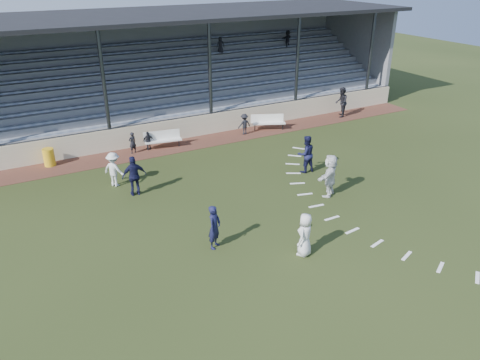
% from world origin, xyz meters
% --- Properties ---
extents(ground, '(90.00, 90.00, 0.00)m').
position_xyz_m(ground, '(0.00, 0.00, 0.00)').
color(ground, '#273214').
rests_on(ground, ground).
extents(cinder_track, '(34.00, 2.00, 0.02)m').
position_xyz_m(cinder_track, '(0.00, 10.50, 0.01)').
color(cinder_track, '#502A20').
rests_on(cinder_track, ground).
extents(retaining_wall, '(34.00, 0.18, 1.20)m').
position_xyz_m(retaining_wall, '(0.00, 11.55, 0.60)').
color(retaining_wall, beige).
rests_on(retaining_wall, ground).
extents(bench_left, '(2.04, 0.75, 0.95)m').
position_xyz_m(bench_left, '(-0.44, 10.64, 0.58)').
color(bench_left, white).
rests_on(bench_left, cinder_track).
extents(bench_right, '(1.99, 1.24, 0.95)m').
position_xyz_m(bench_right, '(6.23, 10.49, 0.58)').
color(bench_right, white).
rests_on(bench_right, cinder_track).
extents(trash_bin, '(0.55, 0.55, 0.89)m').
position_xyz_m(trash_bin, '(-6.29, 10.98, 0.46)').
color(trash_bin, gold).
rests_on(trash_bin, cinder_track).
extents(football, '(0.22, 0.22, 0.22)m').
position_xyz_m(football, '(1.53, -0.07, 0.11)').
color(football, '#EB420D').
rests_on(football, ground).
extents(player_white_lead, '(0.93, 0.86, 1.59)m').
position_xyz_m(player_white_lead, '(0.38, -1.53, 0.80)').
color(player_white_lead, silver).
rests_on(player_white_lead, ground).
extents(player_navy_lead, '(0.72, 0.69, 1.66)m').
position_xyz_m(player_navy_lead, '(-2.18, 0.37, 0.83)').
color(player_navy_lead, '#141538').
rests_on(player_navy_lead, ground).
extents(player_navy_mid, '(0.93, 0.74, 1.85)m').
position_xyz_m(player_navy_mid, '(4.57, 4.29, 0.92)').
color(player_navy_mid, '#141538').
rests_on(player_navy_mid, ground).
extents(player_white_wing, '(1.11, 1.19, 1.61)m').
position_xyz_m(player_white_wing, '(-3.99, 7.13, 0.81)').
color(player_white_wing, silver).
rests_on(player_white_wing, ground).
extents(player_navy_wing, '(1.09, 0.51, 1.81)m').
position_xyz_m(player_navy_wing, '(-3.44, 5.79, 0.91)').
color(player_navy_wing, '#141538').
rests_on(player_navy_wing, ground).
extents(player_white_back, '(1.78, 1.44, 1.90)m').
position_xyz_m(player_white_back, '(4.01, 1.73, 0.95)').
color(player_white_back, silver).
rests_on(player_white_back, ground).
extents(official, '(1.17, 1.19, 1.94)m').
position_xyz_m(official, '(11.83, 10.47, 0.99)').
color(official, black).
rests_on(official, cinder_track).
extents(sub_left_near, '(0.49, 0.40, 1.17)m').
position_xyz_m(sub_left_near, '(-2.11, 10.64, 0.60)').
color(sub_left_near, black).
rests_on(sub_left_near, cinder_track).
extents(sub_left_far, '(0.63, 0.33, 1.03)m').
position_xyz_m(sub_left_far, '(-1.22, 10.71, 0.53)').
color(sub_left_far, black).
rests_on(sub_left_far, cinder_track).
extents(sub_right, '(0.82, 0.49, 1.24)m').
position_xyz_m(sub_right, '(4.58, 10.45, 0.64)').
color(sub_right, black).
rests_on(sub_right, cinder_track).
extents(grandstand, '(34.60, 9.00, 6.61)m').
position_xyz_m(grandstand, '(0.01, 16.26, 2.20)').
color(grandstand, slate).
rests_on(grandstand, ground).
extents(penalty_arc, '(3.89, 14.63, 0.01)m').
position_xyz_m(penalty_arc, '(4.12, 0.00, 0.01)').
color(penalty_arc, white).
rests_on(penalty_arc, ground).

